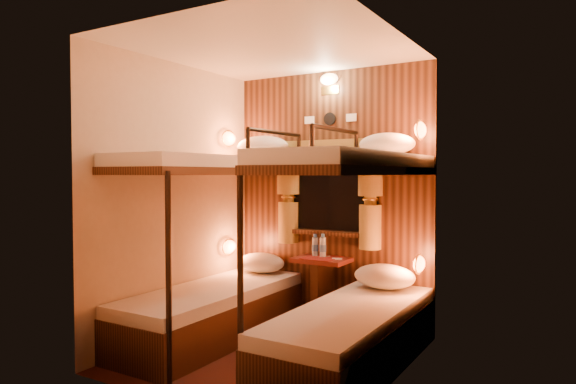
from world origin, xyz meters
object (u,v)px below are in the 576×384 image
Objects in this scene: bunk_left at (213,275)px; bunk_right at (352,293)px; bottle_left at (315,247)px; table at (321,283)px; bottle_right at (323,247)px.

bunk_left is 1.30m from bunk_right.
bunk_left is 1.02m from bottle_left.
bunk_right reaches higher than bottle_left.
bunk_left is at bearing -129.67° from table.
bunk_left is 2.90× the size of table.
bottle_right is at bearing -9.47° from bottle_left.
bottle_right reaches higher than table.
bunk_left reaches higher than table.
bunk_right is 1.02m from table.
bottle_left is at bearing 131.66° from bunk_right.
bunk_right is at bearing 0.00° from bunk_left.
bunk_right is 2.90× the size of table.
bottle_right is (-0.65, 0.82, 0.19)m from bunk_right.
bottle_left is (-0.74, 0.84, 0.18)m from bunk_right.
bunk_right reaches higher than bottle_right.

